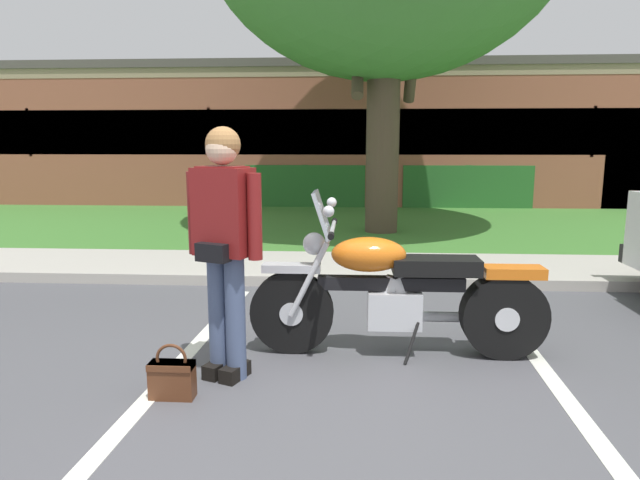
% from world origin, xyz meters
% --- Properties ---
extents(ground_plane, '(140.00, 140.00, 0.00)m').
position_xyz_m(ground_plane, '(0.00, 0.00, 0.00)').
color(ground_plane, '#4C4C51').
extents(curb_strip, '(60.00, 0.20, 0.12)m').
position_xyz_m(curb_strip, '(0.00, 2.73, 0.06)').
color(curb_strip, '#ADA89E').
rests_on(curb_strip, ground).
extents(concrete_walk, '(60.00, 1.50, 0.08)m').
position_xyz_m(concrete_walk, '(0.00, 3.58, 0.04)').
color(concrete_walk, '#ADA89E').
rests_on(concrete_walk, ground).
extents(grass_lawn, '(60.00, 6.13, 0.06)m').
position_xyz_m(grass_lawn, '(0.00, 7.40, 0.03)').
color(grass_lawn, '#3D752D').
rests_on(grass_lawn, ground).
extents(stall_stripe_0, '(0.29, 4.40, 0.01)m').
position_xyz_m(stall_stripe_0, '(-1.04, 0.20, 0.00)').
color(stall_stripe_0, silver).
rests_on(stall_stripe_0, ground).
extents(stall_stripe_1, '(0.29, 4.40, 0.01)m').
position_xyz_m(stall_stripe_1, '(1.60, 0.20, 0.00)').
color(stall_stripe_1, silver).
rests_on(stall_stripe_1, ground).
extents(motorcycle, '(2.24, 0.82, 1.26)m').
position_xyz_m(motorcycle, '(0.65, 0.68, 0.49)').
color(motorcycle, black).
rests_on(motorcycle, ground).
extents(rider_person, '(0.54, 0.38, 1.70)m').
position_xyz_m(rider_person, '(-0.62, 0.20, 0.99)').
color(rider_person, black).
rests_on(rider_person, ground).
extents(handbag, '(0.28, 0.13, 0.36)m').
position_xyz_m(handbag, '(-0.90, -0.15, 0.14)').
color(handbag, '#562D19').
rests_on(handbag, ground).
extents(hedge_left, '(2.99, 0.90, 1.24)m').
position_xyz_m(hedge_left, '(-0.98, 10.71, 0.65)').
color(hedge_left, '#286028').
rests_on(hedge_left, ground).
extents(hedge_center_left, '(3.17, 0.90, 1.24)m').
position_xyz_m(hedge_center_left, '(3.03, 10.71, 0.65)').
color(hedge_center_left, '#286028').
rests_on(hedge_center_left, ground).
extents(brick_building, '(27.61, 11.04, 3.66)m').
position_xyz_m(brick_building, '(1.28, 15.75, 1.83)').
color(brick_building, '#93513D').
rests_on(brick_building, ground).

